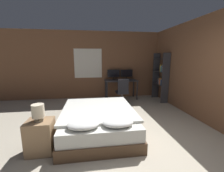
{
  "coord_description": "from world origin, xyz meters",
  "views": [
    {
      "loc": [
        -0.81,
        -2.03,
        1.65
      ],
      "look_at": [
        -0.11,
        2.69,
        0.75
      ],
      "focal_mm": 24.0,
      "sensor_mm": 36.0,
      "label": 1
    }
  ],
  "objects_px": {
    "bedside_lamp": "(38,111)",
    "keyboard": "(122,81)",
    "desk": "(121,83)",
    "monitor_left": "(113,74)",
    "bookshelf": "(162,76)",
    "monitor_right": "(127,74)",
    "bed": "(99,120)",
    "computer_mouse": "(129,80)",
    "nightstand": "(41,137)",
    "office_chair": "(122,94)"
  },
  "relations": [
    {
      "from": "bookshelf",
      "to": "computer_mouse",
      "type": "bearing_deg",
      "value": 165.64
    },
    {
      "from": "bedside_lamp",
      "to": "keyboard",
      "type": "height_order",
      "value": "bedside_lamp"
    },
    {
      "from": "bedside_lamp",
      "to": "desk",
      "type": "distance_m",
      "value": 3.9
    },
    {
      "from": "keyboard",
      "to": "bookshelf",
      "type": "relative_size",
      "value": 0.19
    },
    {
      "from": "keyboard",
      "to": "office_chair",
      "type": "distance_m",
      "value": 0.66
    },
    {
      "from": "bed",
      "to": "computer_mouse",
      "type": "bearing_deg",
      "value": 61.53
    },
    {
      "from": "desk",
      "to": "office_chair",
      "type": "relative_size",
      "value": 1.42
    },
    {
      "from": "bedside_lamp",
      "to": "monitor_right",
      "type": "xyz_separation_m",
      "value": [
        2.4,
        3.48,
        0.24
      ]
    },
    {
      "from": "nightstand",
      "to": "monitor_left",
      "type": "xyz_separation_m",
      "value": [
        1.84,
        3.48,
        0.71
      ]
    },
    {
      "from": "computer_mouse",
      "to": "nightstand",
      "type": "bearing_deg",
      "value": -127.85
    },
    {
      "from": "monitor_left",
      "to": "monitor_right",
      "type": "bearing_deg",
      "value": 0.0
    },
    {
      "from": "desk",
      "to": "monitor_left",
      "type": "xyz_separation_m",
      "value": [
        -0.28,
        0.2,
        0.34
      ]
    },
    {
      "from": "desk",
      "to": "keyboard",
      "type": "bearing_deg",
      "value": -90.0
    },
    {
      "from": "bed",
      "to": "monitor_left",
      "type": "height_order",
      "value": "monitor_left"
    },
    {
      "from": "bed",
      "to": "monitor_left",
      "type": "xyz_separation_m",
      "value": [
        0.79,
        2.87,
        0.74
      ]
    },
    {
      "from": "monitor_right",
      "to": "nightstand",
      "type": "bearing_deg",
      "value": -124.63
    },
    {
      "from": "monitor_left",
      "to": "office_chair",
      "type": "bearing_deg",
      "value": -78.72
    },
    {
      "from": "bedside_lamp",
      "to": "monitor_left",
      "type": "xyz_separation_m",
      "value": [
        1.84,
        3.48,
        0.24
      ]
    },
    {
      "from": "nightstand",
      "to": "bedside_lamp",
      "type": "bearing_deg",
      "value": 0.0
    },
    {
      "from": "nightstand",
      "to": "bedside_lamp",
      "type": "height_order",
      "value": "bedside_lamp"
    },
    {
      "from": "desk",
      "to": "monitor_left",
      "type": "height_order",
      "value": "monitor_left"
    },
    {
      "from": "monitor_right",
      "to": "desk",
      "type": "bearing_deg",
      "value": -143.8
    },
    {
      "from": "bed",
      "to": "monitor_right",
      "type": "bearing_deg",
      "value": 64.79
    },
    {
      "from": "monitor_left",
      "to": "bed",
      "type": "bearing_deg",
      "value": -105.42
    },
    {
      "from": "computer_mouse",
      "to": "desk",
      "type": "bearing_deg",
      "value": 142.75
    },
    {
      "from": "bed",
      "to": "keyboard",
      "type": "relative_size",
      "value": 5.8
    },
    {
      "from": "computer_mouse",
      "to": "bed",
      "type": "bearing_deg",
      "value": -118.47
    },
    {
      "from": "nightstand",
      "to": "keyboard",
      "type": "distance_m",
      "value": 3.77
    },
    {
      "from": "bed",
      "to": "desk",
      "type": "bearing_deg",
      "value": 68.1
    },
    {
      "from": "monitor_right",
      "to": "computer_mouse",
      "type": "bearing_deg",
      "value": -92.11
    },
    {
      "from": "bedside_lamp",
      "to": "bookshelf",
      "type": "distance_m",
      "value": 4.54
    },
    {
      "from": "bed",
      "to": "monitor_left",
      "type": "distance_m",
      "value": 3.07
    },
    {
      "from": "computer_mouse",
      "to": "keyboard",
      "type": "bearing_deg",
      "value": 180.0
    },
    {
      "from": "desk",
      "to": "office_chair",
      "type": "height_order",
      "value": "office_chair"
    },
    {
      "from": "bedside_lamp",
      "to": "keyboard",
      "type": "bearing_deg",
      "value": 55.36
    },
    {
      "from": "monitor_right",
      "to": "office_chair",
      "type": "bearing_deg",
      "value": -112.66
    },
    {
      "from": "nightstand",
      "to": "monitor_left",
      "type": "distance_m",
      "value": 4.0
    },
    {
      "from": "monitor_right",
      "to": "computer_mouse",
      "type": "height_order",
      "value": "monitor_right"
    },
    {
      "from": "bed",
      "to": "keyboard",
      "type": "bearing_deg",
      "value": 66.5
    },
    {
      "from": "nightstand",
      "to": "computer_mouse",
      "type": "height_order",
      "value": "computer_mouse"
    },
    {
      "from": "desk",
      "to": "nightstand",
      "type": "bearing_deg",
      "value": -122.96
    },
    {
      "from": "bedside_lamp",
      "to": "monitor_left",
      "type": "height_order",
      "value": "monitor_left"
    },
    {
      "from": "monitor_left",
      "to": "monitor_right",
      "type": "relative_size",
      "value": 1.0
    },
    {
      "from": "computer_mouse",
      "to": "bookshelf",
      "type": "height_order",
      "value": "bookshelf"
    },
    {
      "from": "keyboard",
      "to": "bookshelf",
      "type": "distance_m",
      "value": 1.51
    },
    {
      "from": "bed",
      "to": "bedside_lamp",
      "type": "relative_size",
      "value": 6.9
    },
    {
      "from": "bed",
      "to": "bedside_lamp",
      "type": "height_order",
      "value": "bedside_lamp"
    },
    {
      "from": "bed",
      "to": "desk",
      "type": "relative_size",
      "value": 1.55
    },
    {
      "from": "desk",
      "to": "bookshelf",
      "type": "distance_m",
      "value": 1.59
    },
    {
      "from": "keyboard",
      "to": "monitor_left",
      "type": "bearing_deg",
      "value": 124.56
    }
  ]
}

